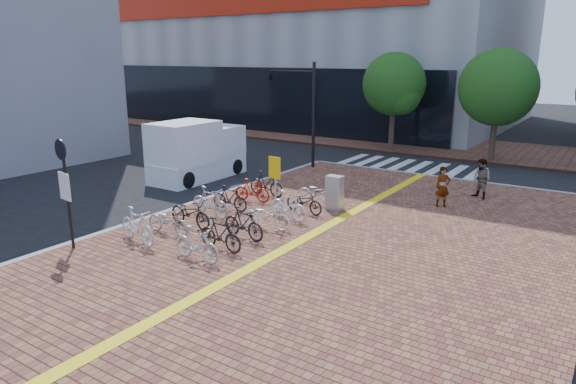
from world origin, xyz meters
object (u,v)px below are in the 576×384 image
Objects in this scene: box_truck at (196,152)px; bike_7 at (197,244)px; bike_0 at (137,226)px; bike_9 at (243,223)px; bike_11 at (288,206)px; pedestrian_a at (443,187)px; bike_13 at (319,193)px; utility_box at (335,193)px; bike_5 at (252,190)px; bike_12 at (304,201)px; traffic_light_pole at (293,94)px; bike_3 at (210,202)px; bike_1 at (168,221)px; bike_4 at (230,198)px; yellow_sign at (275,172)px; bike_8 at (220,234)px; bike_2 at (190,213)px; bike_6 at (266,184)px; notice_sign at (65,180)px; bike_10 at (267,216)px; pedestrian_b at (482,179)px.

bike_7 is at bearing -46.69° from box_truck.
bike_0 is 1.11× the size of bike_9.
pedestrian_a is at bearing -31.51° from bike_11.
bike_11 is at bearing -170.40° from pedestrian_a.
bike_13 is 1.44× the size of utility_box.
bike_5 reaches higher than bike_12.
bike_3 is at bearing -74.63° from traffic_light_pole.
bike_4 is (-0.03, 3.19, 0.02)m from bike_1.
bike_7 reaches higher than bike_1.
bike_7 reaches higher than bike_4.
yellow_sign is (-5.43, -3.58, 0.57)m from pedestrian_a.
bike_9 is 1.31× the size of utility_box.
bike_7 is at bearing -153.26° from pedestrian_a.
bike_9 is at bearing -157.00° from bike_5.
bike_3 is 2.81m from yellow_sign.
bike_1 is at bearing -76.90° from traffic_light_pole.
bike_8 is (2.49, -2.31, -0.06)m from bike_3.
bike_8 is (2.31, -1.10, -0.01)m from bike_2.
bike_2 is (0.09, 0.94, 0.05)m from bike_1.
bike_1 is at bearing 64.30° from bike_7.
bike_6 is 1.34× the size of utility_box.
bike_13 is 9.28m from notice_sign.
yellow_sign is at bearing 95.49° from bike_12.
bike_5 is (0.03, 2.47, -0.09)m from bike_3.
bike_0 is at bearing 160.16° from bike_11.
pedestrian_a is at bearing -23.45° from bike_7.
bike_0 reaches higher than bike_10.
notice_sign is at bearing -85.11° from traffic_light_pole.
bike_10 is (2.46, -2.41, -0.00)m from bike_5.
yellow_sign is at bearing 60.24° from bike_11.
bike_6 reaches higher than bike_8.
traffic_light_pole is (-5.16, 6.06, 3.24)m from bike_13.
bike_11 is at bearing -18.56° from bike_0.
bike_0 is at bearing 137.23° from bike_9.
bike_7 is 3.38m from bike_10.
bike_11 is at bearing -127.37° from bike_6.
bike_9 is 1.04× the size of pedestrian_b.
pedestrian_b reaches higher than bike_13.
bike_12 is 8.28m from notice_sign.
bike_1 is at bearing -98.86° from pedestrian_b.
notice_sign is (-1.48, -5.75, 1.65)m from bike_4.
bike_2 is at bearing -105.68° from yellow_sign.
box_truck is (-5.14, 6.81, 0.74)m from bike_1.
traffic_light_pole reaches higher than bike_13.
bike_1 is 0.98× the size of bike_10.
bike_12 is (2.48, 4.49, -0.01)m from bike_1.
notice_sign reaches higher than pedestrian_b.
bike_2 reaches higher than bike_1.
bike_11 is (0.06, 4.63, 0.02)m from bike_7.
bike_5 is 5.38m from bike_8.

